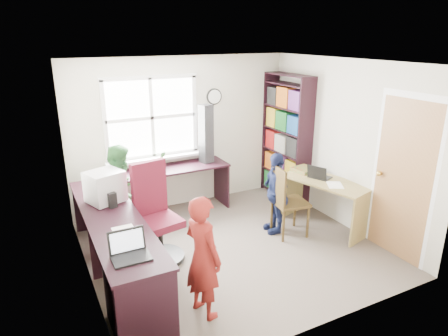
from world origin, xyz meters
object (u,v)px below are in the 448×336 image
crt_monitor (105,187)px  laptop_left (129,251)px  l_desk (140,250)px  person_green (123,193)px  cd_tower (206,134)px  person_red (203,257)px  swivel_chair (156,218)px  laptop_right (319,175)px  person_navy (276,193)px  bookshelf (286,141)px  right_desk (325,193)px  wooden_chair (286,199)px  potted_plant (161,160)px

crt_monitor → laptop_left: 1.39m
l_desk → person_green: size_ratio=2.21×
crt_monitor → cd_tower: (1.76, 0.91, 0.26)m
crt_monitor → person_red: bearing=-88.3°
l_desk → swivel_chair: bearing=56.0°
l_desk → laptop_left: size_ratio=8.51×
laptop_right → person_red: 2.57m
cd_tower → person_navy: 1.50m
bookshelf → laptop_right: bearing=-100.0°
laptop_right → person_navy: person_navy is taller
laptop_right → person_navy: size_ratio=0.32×
right_desk → person_red: 2.55m
right_desk → person_navy: 0.76m
laptop_left → person_navy: 2.54m
wooden_chair → cd_tower: 1.67m
wooden_chair → person_red: (-1.70, -1.01, 0.09)m
person_green → cd_tower: bearing=-39.5°
potted_plant → l_desk: bearing=-116.0°
right_desk → bookshelf: (0.16, 1.23, 0.48)m
potted_plant → person_green: bearing=-144.7°
laptop_left → person_navy: bearing=23.5°
laptop_left → laptop_right: size_ratio=0.93×
person_navy → l_desk: bearing=-67.4°
laptop_right → person_red: (-2.32, -1.09, -0.13)m
crt_monitor → laptop_right: 2.97m
cd_tower → person_navy: cd_tower is taller
crt_monitor → swivel_chair: bearing=-48.2°
swivel_chair → laptop_left: (-0.59, -1.09, 0.27)m
laptop_right → person_green: 2.78m
bookshelf → cd_tower: size_ratio=2.27×
right_desk → wooden_chair: wooden_chair is taller
laptop_left → potted_plant: (1.09, 2.31, 0.08)m
bookshelf → laptop_left: size_ratio=6.06×
laptop_left → person_green: size_ratio=0.26×
cd_tower → l_desk: bearing=-148.5°
right_desk → swivel_chair: (-2.44, 0.30, 0.01)m
l_desk → person_red: person_red is taller
bookshelf → person_green: bearing=-175.2°
wooden_chair → person_red: size_ratio=0.79×
right_desk → person_green: size_ratio=1.01×
laptop_left → person_red: (0.67, -0.16, -0.17)m
crt_monitor → laptop_left: crt_monitor is taller
crt_monitor → potted_plant: bearing=22.5°
laptop_left → person_red: bearing=-13.4°
crt_monitor → person_navy: person_navy is taller
cd_tower → swivel_chair: bearing=-151.8°
l_desk → laptop_right: laptop_right is taller
wooden_chair → potted_plant: potted_plant is taller
potted_plant → laptop_right: bearing=-35.8°
right_desk → swivel_chair: swivel_chair is taller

